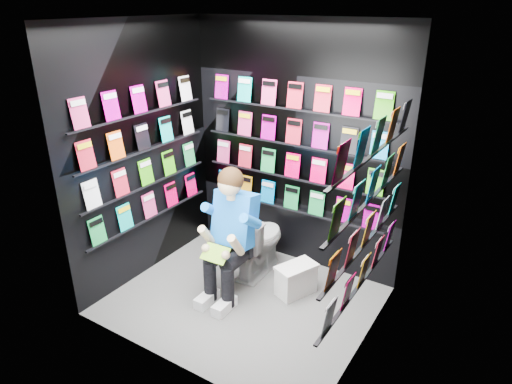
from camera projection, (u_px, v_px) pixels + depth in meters
The scene contains 14 objects.
floor at pixel (243, 300), 4.50m from camera, with size 2.40×2.40×0.00m, color #585856.
ceiling at pixel (239, 19), 3.48m from camera, with size 2.40×2.40×0.00m, color white.
wall_back at pixel (294, 148), 4.77m from camera, with size 2.40×0.04×2.60m, color black.
wall_front at pixel (162, 221), 3.21m from camera, with size 2.40×0.04×2.60m, color black.
wall_left at pixel (142, 155), 4.58m from camera, with size 0.04×2.00×2.60m, color black.
wall_right at pixel (375, 208), 3.40m from camera, with size 0.04×2.00×2.60m, color black.
comics_back at pixel (293, 149), 4.75m from camera, with size 2.10×0.06×1.37m, color #F20053, non-canonical shape.
comics_left at pixel (144, 155), 4.56m from camera, with size 0.06×1.70×1.37m, color #F20053, non-canonical shape.
comics_right at pixel (371, 207), 3.42m from camera, with size 0.06×1.70×1.37m, color #F20053, non-canonical shape.
toilet at pixel (257, 241), 4.85m from camera, with size 0.42×0.75×0.73m, color white.
longbox at pixel (296, 281), 4.56m from camera, with size 0.21×0.39×0.29m, color silver.
longbox_lid at pixel (297, 267), 4.49m from camera, with size 0.23×0.41×0.03m, color silver.
reader at pixel (236, 219), 4.39m from camera, with size 0.54×0.79×1.46m, color blue, non-canonical shape.
held_comic at pixel (215, 254), 4.20m from camera, with size 0.26×0.01×0.18m, color green.
Camera 1 is at (2.09, -3.09, 2.74)m, focal length 32.00 mm.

